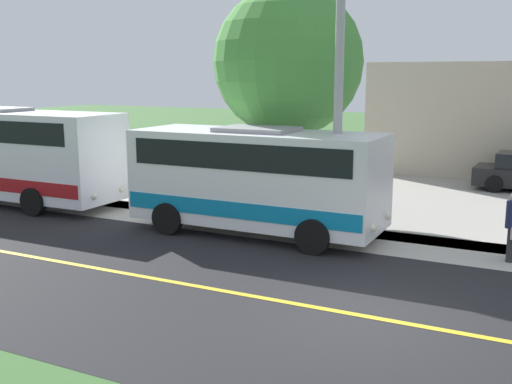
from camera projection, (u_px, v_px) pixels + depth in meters
name	position (u px, v px, depth m)	size (l,w,h in m)	color
ground_plane	(366.00, 317.00, 11.27)	(120.00, 120.00, 0.00)	#3D6633
road_surface	(366.00, 317.00, 11.27)	(8.00, 100.00, 0.01)	black
sidewalk	(424.00, 247.00, 15.84)	(2.40, 100.00, 0.01)	#B2ADA3
road_centre_line	(366.00, 316.00, 11.27)	(0.16, 100.00, 0.00)	gold
shuttle_bus_front	(257.00, 176.00, 16.95)	(2.77, 7.11, 2.98)	white
street_light_pole	(337.00, 85.00, 15.80)	(1.97, 0.24, 7.44)	#9E9EA3
tree_curbside	(288.00, 62.00, 18.99)	(4.67, 4.67, 7.12)	#4C3826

